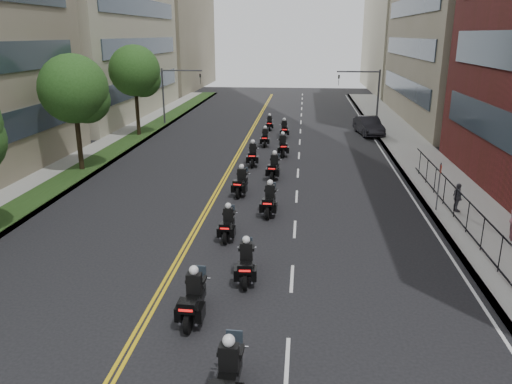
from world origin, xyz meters
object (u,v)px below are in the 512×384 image
Objects in this scene: motorcycle_7 at (274,168)px; motorcycle_11 at (284,130)px; motorcycle_4 at (228,225)px; motorcycle_5 at (270,201)px; motorcycle_8 at (253,155)px; motorcycle_9 at (283,146)px; motorcycle_6 at (241,183)px; motorcycle_2 at (194,299)px; motorcycle_12 at (270,124)px; motorcycle_1 at (228,378)px; pedestrian_c at (457,198)px; parked_sedan at (369,126)px; motorcycle_10 at (265,138)px; motorcycle_3 at (246,264)px.

motorcycle_7 reaches higher than motorcycle_11.
motorcycle_5 is (1.64, 3.30, 0.06)m from motorcycle_4.
motorcycle_8 is 3.71m from motorcycle_9.
motorcycle_6 is 10.06m from motorcycle_9.
motorcycle_2 is at bearing -90.13° from motorcycle_4.
motorcycle_1 is at bearing -90.60° from motorcycle_12.
motorcycle_2 is 19.87m from motorcycle_8.
motorcycle_7 is at bearing 70.60° from motorcycle_6.
pedestrian_c is (9.66, -5.76, 0.19)m from motorcycle_7.
motorcycle_4 is at bearing -119.22° from parked_sedan.
pedestrian_c is at bearing -5.32° from motorcycle_6.
motorcycle_2 is at bearing -115.40° from parked_sedan.
pedestrian_c is (9.55, 14.65, 0.16)m from motorcycle_1.
motorcycle_11 is 1.09× the size of motorcycle_12.
motorcycle_10 reaches higher than motorcycle_12.
motorcycle_3 is 7.26m from motorcycle_5.
motorcycle_1 reaches higher than motorcycle_4.
motorcycle_3 is 13.90m from motorcycle_7.
motorcycle_8 is 1.64× the size of pedestrian_c.
motorcycle_10 is at bearing 103.00° from motorcycle_7.
motorcycle_7 is 0.49× the size of parked_sedan.
pedestrian_c is (11.33, -2.20, 0.20)m from motorcycle_6.
motorcycle_2 is 1.03× the size of motorcycle_6.
motorcycle_8 is 10.39m from motorcycle_11.
motorcycle_7 is (1.46, 9.96, 0.06)m from motorcycle_4.
motorcycle_1 reaches higher than motorcycle_3.
motorcycle_12 is 0.43× the size of parked_sedan.
motorcycle_1 is at bearing -91.05° from motorcycle_3.
motorcycle_2 is 15.68m from pedestrian_c.
pedestrian_c is at bearing 58.76° from motorcycle_1.
parked_sedan is (9.37, 18.85, 0.12)m from motorcycle_6.
motorcycle_9 is 1.09× the size of motorcycle_10.
motorcycle_11 is 3.66m from motorcycle_12.
motorcycle_9 reaches higher than motorcycle_7.
motorcycle_8 reaches higher than motorcycle_7.
motorcycle_4 is at bearing -91.90° from motorcycle_10.
motorcycle_6 is 21.05m from parked_sedan.
motorcycle_5 is 9.53m from pedestrian_c.
motorcycle_4 is at bearing 102.96° from pedestrian_c.
motorcycle_4 is 0.91× the size of motorcycle_8.
motorcycle_1 reaches higher than motorcycle_12.
parked_sedan is at bearing 75.17° from motorcycle_2.
motorcycle_9 is 15.30m from pedestrian_c.
motorcycle_5 is (0.37, 7.25, 0.03)m from motorcycle_3.
motorcycle_8 is 1.09× the size of motorcycle_10.
motorcycle_7 reaches higher than motorcycle_3.
motorcycle_5 is 1.64× the size of pedestrian_c.
motorcycle_5 is 1.02× the size of motorcycle_6.
motorcycle_9 is (0.46, 20.22, 0.03)m from motorcycle_3.
motorcycle_5 reaches higher than motorcycle_11.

